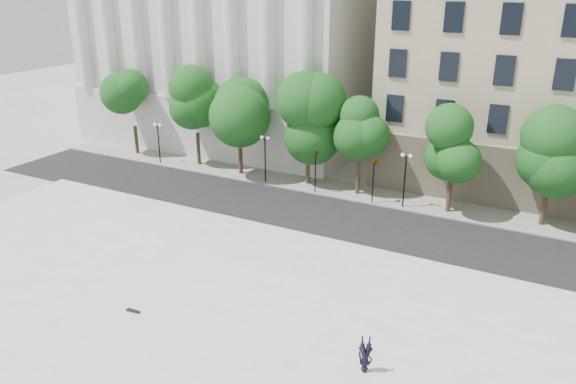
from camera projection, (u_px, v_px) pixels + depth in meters
name	position (u px, v px, depth m)	size (l,w,h in m)	color
ground	(150.00, 337.00, 28.31)	(160.00, 160.00, 0.00)	beige
plaza	(186.00, 305.00, 30.71)	(44.00, 22.00, 0.45)	white
street	(306.00, 214.00, 43.18)	(60.00, 8.00, 0.02)	black
far_sidewalk	(337.00, 189.00, 48.12)	(60.00, 4.00, 0.12)	#9C9A90
building_west	(252.00, 17.00, 63.02)	(31.50, 27.65, 25.60)	beige
traffic_light_west	(316.00, 150.00, 45.97)	(1.05, 1.93, 4.27)	black
traffic_light_east	(374.00, 159.00, 43.76)	(0.50, 1.92, 4.27)	black
person_lying	(365.00, 366.00, 25.10)	(0.66, 0.43, 1.81)	black
skateboard	(133.00, 311.00, 29.68)	(0.80, 0.20, 0.08)	black
street_trees	(333.00, 128.00, 46.33)	(46.30, 4.85, 8.02)	#382619
lamp_posts	(337.00, 162.00, 45.72)	(37.92, 0.28, 4.48)	black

